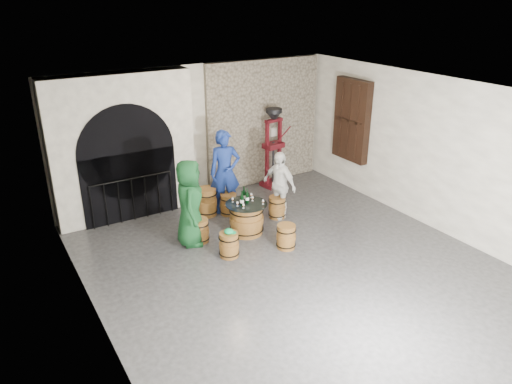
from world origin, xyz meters
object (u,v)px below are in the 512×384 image
barrel_stool_near_left (229,245)px  person_white (279,185)px  person_green (190,203)px  wine_bottle_right (244,195)px  barrel_stool_right (277,207)px  corking_press (274,142)px  wine_bottle_center (247,197)px  side_barrel (207,202)px  barrel_table (246,218)px  barrel_stool_left (199,231)px  wine_bottle_left (242,200)px  person_blue (225,172)px  barrel_stool_near_right (286,237)px

barrel_stool_near_left → person_white: 2.12m
person_green → wine_bottle_right: person_green is taller
barrel_stool_right → corking_press: corking_press is taller
wine_bottle_center → side_barrel: (-0.35, 1.22, -0.49)m
person_green → person_white: bearing=-62.5°
wine_bottle_right → corking_press: (1.91, 1.81, 0.38)m
barrel_table → barrel_stool_left: bearing=170.6°
wine_bottle_left → barrel_table: bearing=19.5°
barrel_table → barrel_stool_right: barrel_table is taller
barrel_table → wine_bottle_center: bearing=27.7°
wine_bottle_center → side_barrel: size_ratio=0.51×
barrel_stool_left → person_blue: 1.69m
person_white → person_green: bearing=-101.4°
person_white → corking_press: bearing=136.2°
barrel_stool_near_left → wine_bottle_right: wine_bottle_right is taller
barrel_stool_near_left → side_barrel: size_ratio=0.77×
barrel_stool_left → barrel_stool_right: bearing=4.0°
wine_bottle_center → corking_press: corking_press is taller
wine_bottle_left → person_blue: bearing=78.0°
barrel_stool_right → wine_bottle_right: 1.11m
barrel_stool_near_right → wine_bottle_center: (-0.32, 0.97, 0.56)m
barrel_table → barrel_stool_near_right: 1.02m
barrel_table → wine_bottle_right: wine_bottle_right is taller
barrel_stool_left → side_barrel: (0.68, 1.07, 0.07)m
barrel_stool_right → barrel_stool_near_left: size_ratio=1.00×
barrel_stool_near_right → wine_bottle_center: bearing=108.3°
barrel_stool_right → barrel_stool_near_left: (-1.74, -0.97, 0.00)m
barrel_stool_near_right → wine_bottle_right: wine_bottle_right is taller
side_barrel → corking_press: (2.26, 0.71, 0.87)m
wine_bottle_left → wine_bottle_right: same height
person_white → side_barrel: (-1.35, 0.92, -0.45)m
person_blue → wine_bottle_left: (-0.26, -1.23, -0.16)m
person_white → side_barrel: bearing=-138.9°
person_blue → wine_bottle_center: (-0.10, -1.17, -0.16)m
barrel_stool_near_right → barrel_stool_left: bearing=140.4°
wine_bottle_center → side_barrel: bearing=106.1°
wine_bottle_center → corking_press: 2.74m
side_barrel → corking_press: size_ratio=0.31×
barrel_stool_near_right → person_green: person_green is taller
barrel_stool_near_right → wine_bottle_right: size_ratio=1.53×
barrel_table → person_white: bearing=17.4°
barrel_table → wine_bottle_left: wine_bottle_left is taller
barrel_table → corking_press: 2.88m
barrel_stool_near_right → person_green: size_ratio=0.28×
barrel_table → barrel_stool_near_right: (0.35, -0.96, -0.09)m
wine_bottle_right → barrel_stool_left: bearing=178.6°
person_white → barrel_stool_right: bearing=-87.3°
wine_bottle_left → wine_bottle_center: size_ratio=1.00×
wine_bottle_right → person_blue: bearing=84.1°
barrel_table → wine_bottle_left: size_ratio=2.68×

